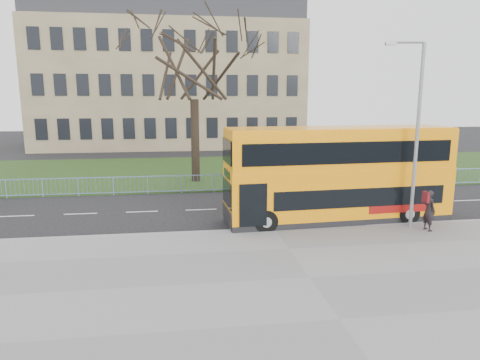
% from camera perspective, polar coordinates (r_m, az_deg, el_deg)
% --- Properties ---
extents(ground, '(120.00, 120.00, 0.00)m').
position_cam_1_polar(ground, '(20.23, 3.67, -5.48)').
color(ground, black).
rests_on(ground, ground).
extents(pavement, '(80.00, 10.50, 0.12)m').
position_cam_1_polar(pavement, '(14.05, 9.23, -12.91)').
color(pavement, slate).
rests_on(pavement, ground).
extents(kerb, '(80.00, 0.20, 0.14)m').
position_cam_1_polar(kerb, '(18.76, 4.61, -6.59)').
color(kerb, gray).
rests_on(kerb, ground).
extents(grass_verge, '(80.00, 15.40, 0.08)m').
position_cam_1_polar(grass_verge, '(34.02, -1.08, 1.34)').
color(grass_verge, '#1B3814').
rests_on(grass_verge, ground).
extents(guard_railing, '(40.00, 0.12, 1.10)m').
position_cam_1_polar(guard_railing, '(26.42, 0.86, -0.33)').
color(guard_railing, '#6F8FC5').
rests_on(guard_railing, ground).
extents(bare_tree, '(9.21, 9.21, 13.15)m').
position_cam_1_polar(bare_tree, '(29.05, -6.15, 12.74)').
color(bare_tree, black).
rests_on(bare_tree, grass_verge).
extents(civic_building, '(30.00, 15.00, 14.00)m').
position_cam_1_polar(civic_building, '(54.05, -9.14, 12.16)').
color(civic_building, '#7B6C4E').
rests_on(civic_building, ground).
extents(yellow_bus, '(10.47, 3.05, 4.34)m').
position_cam_1_polar(yellow_bus, '(20.14, 12.98, 0.98)').
color(yellow_bus, orange).
rests_on(yellow_bus, ground).
extents(pedestrian, '(0.53, 0.71, 1.75)m').
position_cam_1_polar(pedestrian, '(19.90, 23.88, -3.73)').
color(pedestrian, black).
rests_on(pedestrian, pavement).
extents(street_lamp, '(1.66, 0.37, 7.85)m').
position_cam_1_polar(street_lamp, '(19.63, 22.34, 6.36)').
color(street_lamp, gray).
rests_on(street_lamp, pavement).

